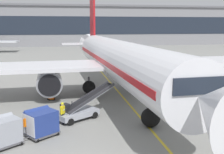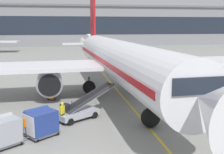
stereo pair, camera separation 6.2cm
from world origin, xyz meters
name	(u,v)px [view 1 (the left image)]	position (x,y,z in m)	size (l,w,h in m)	color
parked_airplane	(117,60)	(5.77, 15.77, 3.85)	(32.16, 42.52, 14.33)	white
belt_loader	(80,109)	(1.16, 8.31, 0.81)	(5.28, 3.98, 2.60)	#A3A8B2
baggage_cart_lead	(41,122)	(-1.72, 5.22, 1.00)	(2.67, 2.47, 1.91)	#515156
baggage_cart_second	(2,131)	(-3.99, 4.00, 1.00)	(2.67, 2.47, 1.91)	#515156
ground_crew_by_loader	(52,122)	(-1.00, 5.07, 1.00)	(0.57, 0.27, 1.74)	#514C42
ground_crew_by_carts	(28,124)	(-2.56, 4.96, 1.00)	(0.57, 0.27, 1.74)	black
ground_crew_marshaller	(63,112)	(-0.24, 7.30, 1.00)	(0.38, 0.52, 1.74)	black
safety_cone_engine_keepout	(51,95)	(-1.46, 14.99, 0.38)	(0.69, 0.69, 0.77)	black
safety_cone_wingtip	(52,96)	(-1.31, 14.66, 0.35)	(0.64, 0.64, 0.72)	black
apron_guidance_line_lead_in	(121,95)	(6.11, 15.04, 0.00)	(0.20, 110.00, 0.01)	yellow
terminal_building	(87,26)	(10.12, 97.89, 7.44)	(126.43, 22.25, 14.98)	gray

